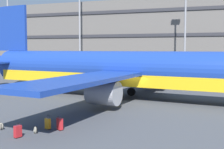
% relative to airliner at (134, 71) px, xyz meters
% --- Properties ---
extents(ground_plane, '(600.00, 600.00, 0.00)m').
position_rel_airliner_xyz_m(ground_plane, '(0.54, -1.66, -2.94)').
color(ground_plane, '#424449').
extents(terminal_structure, '(144.37, 16.67, 16.62)m').
position_rel_airliner_xyz_m(terminal_structure, '(0.54, 45.05, 5.36)').
color(terminal_structure, '#605B56').
rests_on(terminal_structure, ground_plane).
extents(airliner, '(42.60, 34.58, 10.78)m').
position_rel_airliner_xyz_m(airliner, '(0.00, 0.00, 0.00)').
color(airliner, navy).
rests_on(airliner, ground_plane).
extents(light_mast_far_left, '(1.80, 0.50, 21.59)m').
position_rel_airliner_xyz_m(light_mast_far_left, '(-39.87, 29.75, 9.54)').
color(light_mast_far_left, gray).
rests_on(light_mast_far_left, ground_plane).
extents(light_mast_left, '(1.80, 0.50, 25.29)m').
position_rel_airliner_xyz_m(light_mast_left, '(-20.87, 29.75, 11.44)').
color(light_mast_left, gray).
rests_on(light_mast_left, ground_plane).
extents(light_mast_center_left, '(1.80, 0.50, 19.07)m').
position_rel_airliner_xyz_m(light_mast_center_left, '(1.77, 29.75, 8.23)').
color(light_mast_center_left, gray).
rests_on(light_mast_center_left, ground_plane).
extents(suitcase_small, '(0.34, 0.49, 0.90)m').
position_rel_airliner_xyz_m(suitcase_small, '(-2.66, -16.20, -2.55)').
color(suitcase_small, '#B21E23').
rests_on(suitcase_small, ground_plane).
extents(suitcase_navy, '(0.52, 0.47, 0.91)m').
position_rel_airliner_xyz_m(suitcase_navy, '(-1.14, -13.84, -2.52)').
color(suitcase_navy, '#B21E23').
rests_on(suitcase_navy, ground_plane).
extents(suitcase_large, '(0.43, 0.29, 0.95)m').
position_rel_airliner_xyz_m(suitcase_large, '(-2.01, -13.91, -2.56)').
color(suitcase_large, orange).
rests_on(suitcase_large, ground_plane).
extents(backpack_red, '(0.35, 0.34, 0.50)m').
position_rel_airliner_xyz_m(backpack_red, '(-2.21, -15.05, -2.73)').
color(backpack_red, gray).
rests_on(backpack_red, ground_plane).
extents(backpack_silver, '(0.38, 0.31, 0.52)m').
position_rel_airliner_xyz_m(backpack_silver, '(-4.86, -15.04, -2.72)').
color(backpack_silver, gray).
rests_on(backpack_silver, ground_plane).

